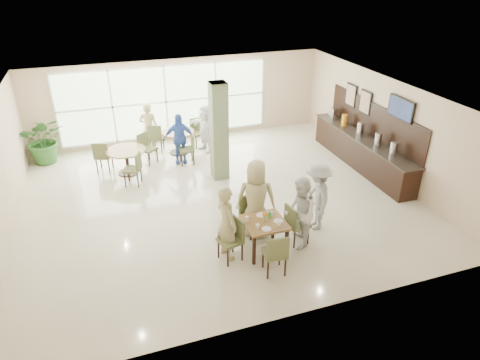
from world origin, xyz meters
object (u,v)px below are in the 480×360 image
object	(u,v)px
adult_b	(205,129)
teen_far	(256,199)
adult_a	(179,139)
main_table	(264,226)
teen_left	(227,223)
teen_standing	(317,196)
round_table_left	(126,155)
adult_standing	(149,128)
buffet_counter	(362,149)
potted_plant	(44,140)
teen_right	(300,213)
round_table_right	(178,137)

from	to	relation	value
adult_b	teen_far	bearing A→B (deg)	-19.45
adult_a	teen_far	bearing A→B (deg)	-68.49
main_table	teen_left	size ratio (longest dim) A/B	0.52
main_table	teen_standing	size ratio (longest dim) A/B	0.52
round_table_left	adult_standing	bearing A→B (deg)	58.24
teen_standing	teen_far	bearing A→B (deg)	-84.85
teen_left	adult_standing	xyz separation A→B (m)	(-0.71, 6.20, -0.02)
teen_far	adult_standing	distance (m)	5.82
adult_a	round_table_left	bearing A→B (deg)	-160.92
buffet_counter	potted_plant	size ratio (longest dim) A/B	3.15
teen_right	adult_a	bearing A→B (deg)	-145.94
round_table_right	potted_plant	bearing A→B (deg)	171.09
buffet_counter	adult_standing	xyz separation A→B (m)	(-5.93, 3.24, 0.27)
teen_right	adult_standing	xyz separation A→B (m)	(-2.33, 6.33, -0.00)
buffet_counter	teen_far	distance (m)	4.96
adult_a	adult_standing	size ratio (longest dim) A/B	0.96
main_table	buffet_counter	bearing A→B (deg)	34.64
round_table_left	adult_standing	world-z (taller)	adult_standing
teen_left	adult_b	xyz separation A→B (m)	(1.03, 5.64, -0.06)
potted_plant	teen_standing	xyz separation A→B (m)	(6.21, -5.99, 0.09)
potted_plant	adult_b	xyz separation A→B (m)	(4.92, -0.75, 0.03)
buffet_counter	adult_a	distance (m)	5.58
main_table	adult_standing	distance (m)	6.47
round_table_left	teen_right	size ratio (longest dim) A/B	0.69
teen_right	round_table_right	bearing A→B (deg)	-148.99
adult_standing	buffet_counter	bearing A→B (deg)	171.67
teen_standing	adult_b	world-z (taller)	teen_standing
round_table_left	adult_b	bearing A→B (deg)	18.23
potted_plant	adult_standing	bearing A→B (deg)	-3.42
teen_standing	adult_b	distance (m)	5.39
teen_right	potted_plant	bearing A→B (deg)	-122.82
potted_plant	adult_b	world-z (taller)	adult_b
round_table_left	adult_a	bearing A→B (deg)	8.30
teen_right	teen_standing	world-z (taller)	teen_standing
round_table_right	adult_a	size ratio (longest dim) A/B	0.67
potted_plant	adult_b	bearing A→B (deg)	-8.70
teen_left	adult_standing	size ratio (longest dim) A/B	1.02
adult_b	teen_standing	bearing A→B (deg)	-3.93
adult_b	teen_right	bearing A→B (deg)	-11.85
main_table	teen_right	xyz separation A→B (m)	(0.81, -0.04, 0.18)
buffet_counter	teen_standing	xyz separation A→B (m)	(-2.91, -2.56, 0.29)
round_table_right	adult_a	xyz separation A→B (m)	(-0.11, -0.74, 0.23)
potted_plant	adult_a	xyz separation A→B (m)	(3.93, -1.38, 0.04)
teen_left	adult_b	world-z (taller)	teen_left
teen_left	adult_standing	bearing A→B (deg)	-8.23
round_table_right	teen_far	distance (m)	5.22
teen_right	adult_standing	bearing A→B (deg)	-142.81
teen_standing	adult_standing	xyz separation A→B (m)	(-3.03, 5.80, -0.02)
round_table_left	buffet_counter	xyz separation A→B (m)	(6.82, -1.81, -0.03)
teen_left	teen_right	bearing A→B (deg)	-109.20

